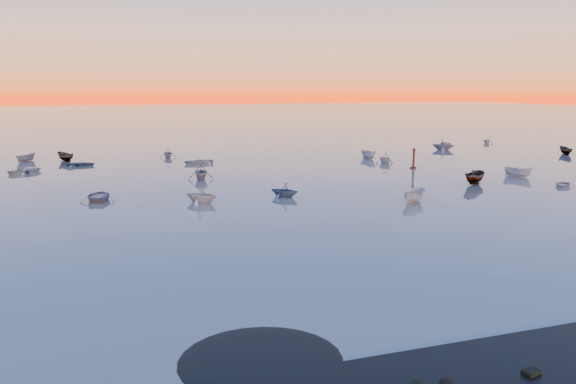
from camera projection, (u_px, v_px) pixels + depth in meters
name	position (u px, v px, depth m)	size (l,w,h in m)	color
ground	(191.00, 141.00, 122.74)	(600.00, 600.00, 0.00)	slate
mud_lobes	(506.00, 314.00, 28.66)	(140.00, 6.00, 0.07)	black
moored_fleet	(244.00, 171.00, 78.96)	(124.00, 58.00, 1.20)	beige
boat_near_center	(414.00, 202.00, 57.12)	(3.75, 1.58, 1.30)	beige
boat_near_right	(284.00, 197.00, 59.81)	(3.38, 1.52, 1.18)	#364F68
channel_marker	(414.00, 160.00, 81.01)	(0.89, 0.89, 3.18)	#3F120D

